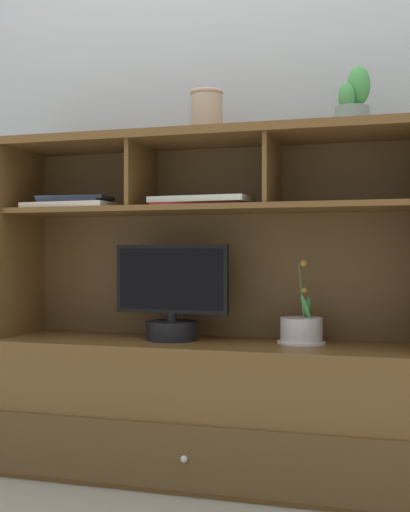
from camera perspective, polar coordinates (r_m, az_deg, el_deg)
floor_plane at (r=2.56m, az=-0.00°, el=-18.44°), size 6.00×6.00×0.02m
back_wall at (r=2.75m, az=1.56°, el=12.62°), size 6.00×0.02×2.80m
media_console at (r=2.47m, az=0.04°, el=-9.94°), size 1.62×0.49×1.25m
tv_monitor at (r=2.45m, az=-2.88°, el=-3.80°), size 0.43×0.19×0.35m
potted_orchid at (r=2.39m, az=8.29°, el=-6.36°), size 0.17×0.17×0.30m
magazine_stack_left at (r=2.59m, az=-11.23°, el=4.45°), size 0.35×0.22×0.05m
magazine_stack_centre at (r=2.40m, az=-0.38°, el=4.71°), size 0.36×0.22×0.03m
potted_succulent at (r=2.41m, az=12.56°, el=12.62°), size 0.14×0.14×0.21m
ceramic_vase at (r=2.50m, az=0.14°, el=12.22°), size 0.12×0.12×0.16m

